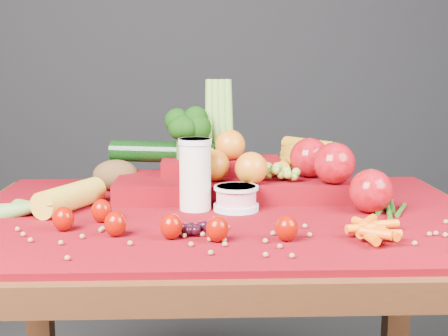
{
  "coord_description": "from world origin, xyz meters",
  "views": [
    {
      "loc": [
        -0.05,
        -1.26,
        1.07
      ],
      "look_at": [
        0.0,
        0.02,
        0.85
      ],
      "focal_mm": 50.0,
      "sensor_mm": 36.0,
      "label": 1
    }
  ],
  "objects_px": {
    "produce_mound": "(247,170)",
    "milk_glass": "(195,172)",
    "table": "(224,261)",
    "yogurt_bowl": "(236,197)"
  },
  "relations": [
    {
      "from": "produce_mound",
      "to": "milk_glass",
      "type": "bearing_deg",
      "value": -132.09
    },
    {
      "from": "table",
      "to": "milk_glass",
      "type": "height_order",
      "value": "milk_glass"
    },
    {
      "from": "table",
      "to": "yogurt_bowl",
      "type": "xyz_separation_m",
      "value": [
        0.03,
        0.01,
        0.13
      ]
    },
    {
      "from": "milk_glass",
      "to": "yogurt_bowl",
      "type": "height_order",
      "value": "milk_glass"
    },
    {
      "from": "table",
      "to": "yogurt_bowl",
      "type": "bearing_deg",
      "value": 20.25
    },
    {
      "from": "milk_glass",
      "to": "yogurt_bowl",
      "type": "relative_size",
      "value": 1.58
    },
    {
      "from": "table",
      "to": "yogurt_bowl",
      "type": "height_order",
      "value": "yogurt_bowl"
    },
    {
      "from": "milk_glass",
      "to": "produce_mound",
      "type": "bearing_deg",
      "value": 47.91
    },
    {
      "from": "table",
      "to": "produce_mound",
      "type": "height_order",
      "value": "produce_mound"
    },
    {
      "from": "milk_glass",
      "to": "produce_mound",
      "type": "relative_size",
      "value": 0.24
    }
  ]
}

